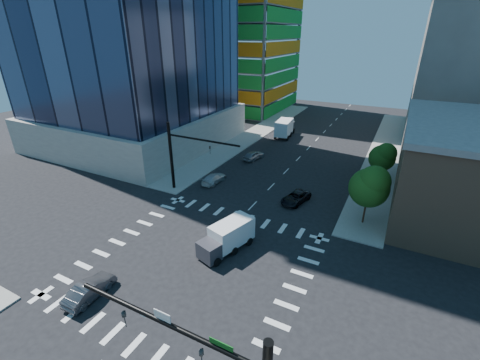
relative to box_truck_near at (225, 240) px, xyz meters
The scene contains 14 objects.
ground 3.38m from the box_truck_near, 117.08° to the right, with size 160.00×160.00×0.00m, color black.
road_markings 3.38m from the box_truck_near, 117.08° to the right, with size 20.00×20.00×0.01m, color silver.
sidewalk_ne 38.83m from the box_truck_near, 73.43° to the left, with size 5.00×60.00×0.15m, color gray.
sidewalk_nw 39.74m from the box_truck_near, 110.53° to the left, with size 5.00×60.00×0.15m, color gray.
construction_building 69.82m from the box_truck_near, 116.01° to the left, with size 25.16×34.50×70.60m.
signal_mast_nw 14.98m from the box_truck_near, 142.72° to the left, with size 10.20×0.40×9.00m.
tree_south 16.14m from the box_truck_near, 44.76° to the left, with size 4.16×4.16×6.82m.
tree_north 25.95m from the box_truck_near, 63.54° to the left, with size 3.54×3.52×5.78m.
car_nb_far 12.85m from the box_truck_near, 76.82° to the left, with size 2.11×4.58×1.27m, color black.
car_sb_near 15.68m from the box_truck_near, 125.47° to the left, with size 1.79×4.40×1.28m, color white.
car_sb_mid 24.82m from the box_truck_near, 108.78° to the left, with size 1.72×4.28×1.46m, color #A3A5AB.
car_sb_cross 12.08m from the box_truck_near, 123.48° to the right, with size 1.51×4.34×1.43m, color #4E4D53.
box_truck_near is the anchor object (origin of this frame).
box_truck_far 39.33m from the box_truck_near, 101.65° to the left, with size 3.45×6.81×3.44m.
Camera 1 is at (14.24, -19.07, 19.26)m, focal length 24.00 mm.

